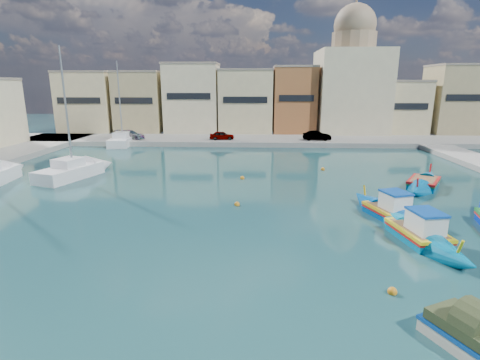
% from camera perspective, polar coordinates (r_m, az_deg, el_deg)
% --- Properties ---
extents(ground, '(160.00, 160.00, 0.00)m').
position_cam_1_polar(ground, '(20.58, 14.14, -8.11)').
color(ground, '#14343C').
rests_on(ground, ground).
extents(north_quay, '(80.00, 8.00, 0.60)m').
position_cam_1_polar(north_quay, '(51.32, 7.10, 5.98)').
color(north_quay, gray).
rests_on(north_quay, ground).
extents(north_townhouses, '(83.20, 7.87, 10.19)m').
position_cam_1_polar(north_townhouses, '(59.04, 13.28, 11.38)').
color(north_townhouses, '#CDBE8E').
rests_on(north_townhouses, ground).
extents(church_block, '(10.00, 10.00, 19.10)m').
position_cam_1_polar(church_block, '(60.30, 16.56, 14.48)').
color(church_block, beige).
rests_on(church_block, ground).
extents(parked_cars, '(28.78, 2.39, 1.19)m').
position_cam_1_polar(parked_cars, '(49.92, -4.75, 6.83)').
color(parked_cars, '#4C1919').
rests_on(parked_cars, north_quay).
extents(luzzu_turquoise_cabin, '(3.22, 8.44, 2.65)m').
position_cam_1_polar(luzzu_turquoise_cabin, '(21.25, 25.53, -7.48)').
color(luzzu_turquoise_cabin, '#0074A5').
rests_on(luzzu_turquoise_cabin, ground).
extents(luzzu_blue_cabin, '(3.95, 7.52, 2.60)m').
position_cam_1_polar(luzzu_blue_cabin, '(24.09, 21.83, -4.58)').
color(luzzu_blue_cabin, '#004C9F').
rests_on(luzzu_blue_cabin, ground).
extents(luzzu_cyan_mid, '(5.84, 7.77, 2.36)m').
position_cam_1_polar(luzzu_cyan_mid, '(32.08, 26.15, -0.58)').
color(luzzu_cyan_mid, '#005F9B').
rests_on(luzzu_cyan_mid, ground).
extents(tender_near, '(2.59, 3.18, 1.38)m').
position_cam_1_polar(tender_near, '(13.91, 31.95, -19.67)').
color(tender_near, beige).
rests_on(tender_near, ground).
extents(yacht_north, '(3.27, 8.76, 11.42)m').
position_cam_1_polar(yacht_north, '(53.09, -17.07, 5.90)').
color(yacht_north, white).
rests_on(yacht_north, ground).
extents(yacht_midnorth, '(4.90, 8.51, 11.57)m').
position_cam_1_polar(yacht_midnorth, '(35.79, -22.57, 1.57)').
color(yacht_midnorth, white).
rests_on(yacht_midnorth, ground).
extents(mooring_buoys, '(20.75, 21.46, 0.36)m').
position_cam_1_polar(mooring_buoys, '(26.18, 15.70, -3.13)').
color(mooring_buoys, orange).
rests_on(mooring_buoys, ground).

